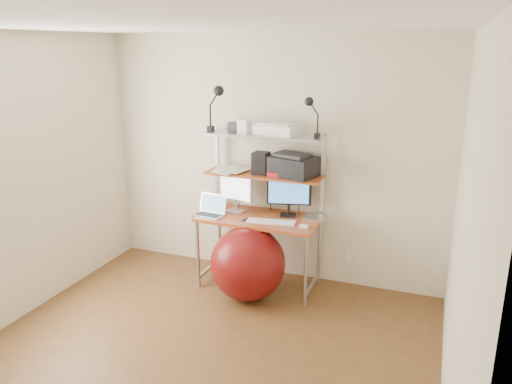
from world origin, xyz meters
TOP-DOWN VIEW (x-y plane):
  - room at (0.00, 0.00)m, footprint 3.60×3.60m
  - computer_desk at (0.00, 1.50)m, footprint 1.20×0.60m
  - wall_outlet at (0.85, 1.79)m, footprint 0.08×0.01m
  - monitor_silver at (-0.28, 1.52)m, footprint 0.39×0.18m
  - monitor_black at (0.26, 1.59)m, footprint 0.43×0.17m
  - laptop at (-0.47, 1.33)m, footprint 0.32×0.27m
  - keyboard at (0.16, 1.33)m, footprint 0.48×0.20m
  - mouse at (0.50, 1.31)m, footprint 0.08×0.05m
  - mac_mini at (0.54, 1.55)m, footprint 0.21×0.21m
  - phone at (-0.07, 1.32)m, footprint 0.10×0.14m
  - printer at (0.28, 1.60)m, footprint 0.54×0.43m
  - nas_cube at (-0.03, 1.56)m, footprint 0.15×0.15m
  - red_box at (0.16, 1.51)m, footprint 0.18×0.13m
  - scanner at (0.13, 1.60)m, footprint 0.46×0.35m
  - box_white at (-0.20, 1.54)m, footprint 0.12×0.11m
  - box_grey at (-0.32, 1.59)m, footprint 0.10×0.10m
  - clip_lamp_left at (-0.46, 1.49)m, footprint 0.18×0.10m
  - clip_lamp_right at (0.47, 1.52)m, footprint 0.15×0.08m
  - exercise_ball at (-0.00, 1.14)m, footprint 0.73×0.73m
  - paper_stack at (-0.38, 1.57)m, footprint 0.38×0.40m

SIDE VIEW (x-z plane):
  - wall_outlet at x=0.85m, z-range 0.24..0.36m
  - exercise_ball at x=0.00m, z-range 0.00..0.73m
  - phone at x=-0.07m, z-range 0.74..0.75m
  - keyboard at x=0.16m, z-range 0.74..0.75m
  - mouse at x=0.50m, z-range 0.74..0.76m
  - mac_mini at x=0.54m, z-range 0.74..0.78m
  - laptop at x=-0.47m, z-range 0.65..0.91m
  - computer_desk at x=0.00m, z-range 0.17..1.74m
  - monitor_black at x=0.26m, z-range 0.74..1.18m
  - monitor_silver at x=-0.28m, z-range 0.75..1.19m
  - paper_stack at x=-0.38m, z-range 1.15..1.18m
  - red_box at x=0.16m, z-range 1.15..1.20m
  - room at x=0.00m, z-range -0.55..3.05m
  - printer at x=0.28m, z-range 1.14..1.37m
  - nas_cube at x=-0.03m, z-range 1.15..1.37m
  - box_grey at x=-0.32m, z-range 1.55..1.64m
  - scanner at x=0.13m, z-range 1.55..1.66m
  - box_white at x=-0.20m, z-range 1.55..1.68m
  - clip_lamp_right at x=0.47m, z-range 1.64..2.01m
  - clip_lamp_left at x=-0.46m, z-range 1.65..2.11m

